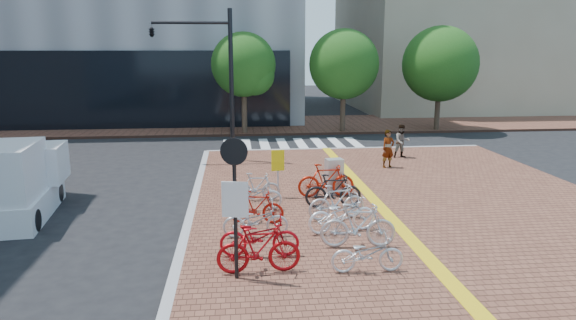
{
  "coord_description": "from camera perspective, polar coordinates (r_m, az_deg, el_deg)",
  "views": [
    {
      "loc": [
        -2.57,
        -13.25,
        5.09
      ],
      "look_at": [
        -0.76,
        4.13,
        1.3
      ],
      "focal_mm": 32.0,
      "sensor_mm": 36.0,
      "label": 1
    }
  ],
  "objects": [
    {
      "name": "tactile_strip",
      "position": [
        10.64,
        21.18,
        -16.27
      ],
      "size": [
        0.4,
        34.0,
        0.01
      ],
      "primitive_type": "cube",
      "color": "gold",
      "rests_on": "sidewalk"
    },
    {
      "name": "utility_box",
      "position": [
        17.81,
        5.14,
        -1.84
      ],
      "size": [
        0.63,
        0.5,
        1.25
      ],
      "primitive_type": "cube",
      "rotation": [
        0.0,
        0.0,
        0.15
      ],
      "color": "silver",
      "rests_on": "sidewalk"
    },
    {
      "name": "bike_10",
      "position": [
        16.35,
        5.05,
        -3.41
      ],
      "size": [
        1.81,
        0.54,
        1.08
      ],
      "primitive_type": "imported",
      "rotation": [
        0.0,
        0.0,
        1.55
      ],
      "color": "black",
      "rests_on": "sidewalk"
    },
    {
      "name": "bike_9",
      "position": [
        15.22,
        5.44,
        -4.65
      ],
      "size": [
        1.83,
        0.83,
        1.06
      ],
      "primitive_type": "imported",
      "rotation": [
        0.0,
        0.0,
        1.77
      ],
      "color": "silver",
      "rests_on": "sidewalk"
    },
    {
      "name": "bike_6",
      "position": [
        11.85,
        8.81,
        -10.26
      ],
      "size": [
        1.66,
        0.6,
        0.87
      ],
      "primitive_type": "imported",
      "rotation": [
        0.0,
        0.0,
        1.56
      ],
      "color": "silver",
      "rests_on": "sidewalk"
    },
    {
      "name": "box_truck",
      "position": [
        17.63,
        -27.93,
        -2.19
      ],
      "size": [
        2.21,
        4.32,
        2.4
      ],
      "color": "silver",
      "rests_on": "ground"
    },
    {
      "name": "kerb_north",
      "position": [
        26.34,
        6.38,
        1.18
      ],
      "size": [
        14.0,
        0.25,
        0.15
      ],
      "primitive_type": "cube",
      "color": "gray",
      "rests_on": "ground"
    },
    {
      "name": "bike_11",
      "position": [
        17.45,
        4.26,
        -2.27
      ],
      "size": [
        1.93,
        0.55,
        1.16
      ],
      "primitive_type": "imported",
      "rotation": [
        0.0,
        0.0,
        1.57
      ],
      "color": "#B6200D",
      "rests_on": "sidewalk"
    },
    {
      "name": "pedestrian_b",
      "position": [
        24.29,
        12.54,
        2.05
      ],
      "size": [
        0.77,
        0.62,
        1.54
      ],
      "primitive_type": "imported",
      "rotation": [
        0.0,
        0.0,
        0.05
      ],
      "color": "#4C5061",
      "rests_on": "sidewalk"
    },
    {
      "name": "crosswalk",
      "position": [
        27.89,
        0.47,
        1.73
      ],
      "size": [
        7.5,
        4.0,
        0.01
      ],
      "color": "silver",
      "rests_on": "ground"
    },
    {
      "name": "yellow_sign",
      "position": [
        17.24,
        -1.12,
        -0.52
      ],
      "size": [
        0.44,
        0.13,
        1.64
      ],
      "color": "#B7B7BC",
      "rests_on": "sidewalk"
    },
    {
      "name": "bike_5",
      "position": [
        17.07,
        -3.51,
        -2.97
      ],
      "size": [
        1.59,
        0.54,
        0.94
      ],
      "primitive_type": "imported",
      "rotation": [
        0.0,
        0.0,
        1.5
      ],
      "color": "#B9B8BE",
      "rests_on": "sidewalk"
    },
    {
      "name": "bike_4",
      "position": [
        16.03,
        -4.05,
        -3.9
      ],
      "size": [
        1.89,
        0.68,
        0.99
      ],
      "primitive_type": "imported",
      "rotation": [
        0.0,
        0.0,
        1.56
      ],
      "color": "silver",
      "rests_on": "sidewalk"
    },
    {
      "name": "bike_7",
      "position": [
        13.16,
        7.78,
        -7.23
      ],
      "size": [
        1.96,
        0.69,
        1.16
      ],
      "primitive_type": "imported",
      "rotation": [
        0.0,
        0.0,
        1.49
      ],
      "color": "#BCBCC1",
      "rests_on": "sidewalk"
    },
    {
      "name": "bike_3",
      "position": [
        14.85,
        -3.58,
        -5.23
      ],
      "size": [
        1.68,
        0.78,
        0.97
      ],
      "primitive_type": "imported",
      "rotation": [
        0.0,
        0.0,
        1.37
      ],
      "color": "#A4150B",
      "rests_on": "sidewalk"
    },
    {
      "name": "bike_8",
      "position": [
        14.2,
        6.0,
        -5.99
      ],
      "size": [
        2.05,
        1.05,
        1.03
      ],
      "primitive_type": "imported",
      "rotation": [
        0.0,
        0.0,
        1.77
      ],
      "color": "white",
      "rests_on": "sidewalk"
    },
    {
      "name": "notice_sign",
      "position": [
        10.92,
        -5.93,
        -3.52
      ],
      "size": [
        0.58,
        0.19,
        3.15
      ],
      "color": "black",
      "rests_on": "sidewalk"
    },
    {
      "name": "pedestrian_a",
      "position": [
        22.13,
        11.06,
        1.24
      ],
      "size": [
        0.68,
        0.55,
        1.61
      ],
      "primitive_type": "imported",
      "rotation": [
        0.0,
        0.0,
        0.32
      ],
      "color": "gray",
      "rests_on": "sidewalk"
    },
    {
      "name": "building_beige",
      "position": [
        49.86,
        19.22,
        16.08
      ],
      "size": [
        20.0,
        18.0,
        18.0
      ],
      "primitive_type": "cube",
      "color": "gray",
      "rests_on": "ground"
    },
    {
      "name": "bike_1",
      "position": [
        12.55,
        -3.19,
        -8.47
      ],
      "size": [
        1.96,
        0.79,
        1.01
      ],
      "primitive_type": "imported",
      "rotation": [
        0.0,
        0.0,
        1.51
      ],
      "color": "#B40C15",
      "rests_on": "sidewalk"
    },
    {
      "name": "far_sidewalk",
      "position": [
        34.71,
        -1.64,
        3.92
      ],
      "size": [
        70.0,
        8.0,
        0.15
      ],
      "primitive_type": "cube",
      "color": "brown",
      "rests_on": "ground"
    },
    {
      "name": "street_trees",
      "position": [
        31.65,
        8.11,
        10.32
      ],
      "size": [
        16.2,
        4.6,
        6.35
      ],
      "color": "#38281E",
      "rests_on": "far_sidewalk"
    },
    {
      "name": "bike_2",
      "position": [
        13.81,
        -3.63,
        -6.71
      ],
      "size": [
        1.75,
        0.61,
        0.92
      ],
      "primitive_type": "imported",
      "rotation": [
        0.0,
        0.0,
        1.57
      ],
      "color": "silver",
      "rests_on": "sidewalk"
    },
    {
      "name": "ground",
      "position": [
        14.42,
        4.76,
        -8.47
      ],
      "size": [
        120.0,
        120.0,
        0.0
      ],
      "primitive_type": "plane",
      "color": "black",
      "rests_on": "ground"
    },
    {
      "name": "bike_0",
      "position": [
        11.65,
        -3.28,
        -9.83
      ],
      "size": [
        1.9,
        0.57,
        1.13
      ],
      "primitive_type": "imported",
      "rotation": [
        0.0,
        0.0,
        1.59
      ],
      "color": "#9F0B10",
      "rests_on": "sidewalk"
    },
    {
      "name": "traffic_light_pole",
      "position": [
        23.01,
        -10.27,
        11.17
      ],
      "size": [
        3.57,
        1.38,
        6.65
      ],
      "color": "black",
      "rests_on": "sidewalk"
    }
  ]
}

